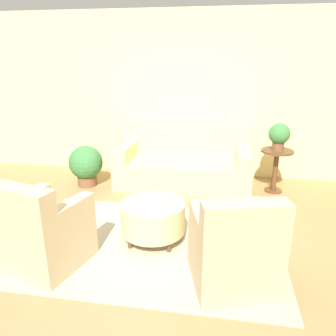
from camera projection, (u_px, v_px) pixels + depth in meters
ground_plane at (147, 244)px, 3.78m from camera, size 16.00×16.00×0.00m
wall_back at (178, 96)px, 5.71m from camera, size 9.00×0.12×2.80m
rug at (147, 243)px, 3.78m from camera, size 3.02×2.02×0.01m
couch at (184, 166)px, 5.49m from camera, size 2.18×0.96×0.86m
armchair_left at (42, 233)px, 3.28m from camera, size 0.89×0.89×0.94m
armchair_right at (234, 250)px, 2.98m from camera, size 0.89×0.89×0.94m
ottoman_table at (153, 217)px, 3.77m from camera, size 0.74×0.74×0.46m
side_table at (276, 164)px, 5.11m from camera, size 0.49×0.49×0.68m
potted_plant_on_side_table at (279, 135)px, 4.96m from camera, size 0.32×0.32×0.42m
potted_plant_floor at (86, 164)px, 5.39m from camera, size 0.55×0.55×0.68m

